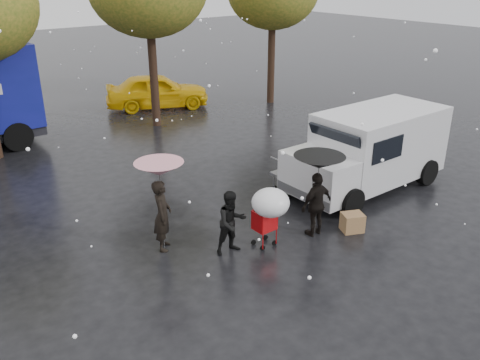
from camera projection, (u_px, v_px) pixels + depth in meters
ground at (276, 246)px, 11.63m from camera, size 90.00×90.00×0.00m
person_pink at (162, 215)px, 11.21m from camera, size 0.68×0.72×1.66m
person_middle at (232, 222)px, 11.11m from camera, size 0.77×0.63×1.47m
person_black at (316, 204)px, 11.83m from camera, size 0.92×0.39×1.57m
umbrella_pink at (159, 169)px, 10.78m from camera, size 1.07×1.07×2.09m
umbrella_black at (319, 162)px, 11.41m from camera, size 1.18×1.18×1.99m
vendor_cart at (301, 165)px, 14.30m from camera, size 1.52×0.80×1.27m
shopping_cart at (270, 206)px, 11.13m from camera, size 0.84×0.84×1.46m
white_van at (370, 148)px, 14.28m from camera, size 4.91×2.18×2.20m
box_ground_near at (352, 222)px, 12.20m from camera, size 0.62×0.57×0.45m
box_ground_far at (298, 183)px, 14.58m from camera, size 0.47×0.41×0.30m
yellow_taxi at (157, 91)px, 22.46m from camera, size 4.80×3.41×1.52m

